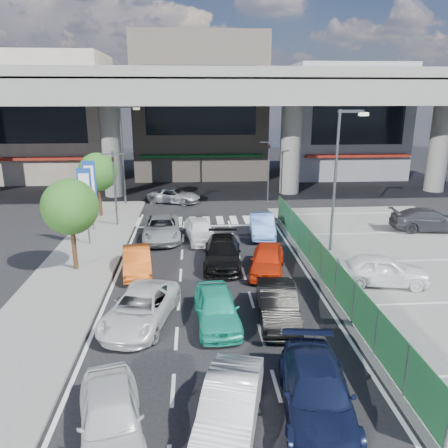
{
  "coord_description": "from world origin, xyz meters",
  "views": [
    {
      "loc": [
        -0.82,
        -17.49,
        8.66
      ],
      "look_at": [
        0.67,
        4.0,
        2.35
      ],
      "focal_mm": 35.0,
      "sensor_mm": 36.0,
      "label": 1
    }
  ],
  "objects": [
    {
      "name": "ground",
      "position": [
        0.0,
        0.0,
        0.0
      ],
      "size": [
        120.0,
        120.0,
        0.0
      ],
      "primitive_type": "plane",
      "color": "black",
      "rests_on": "ground"
    },
    {
      "name": "parking_lot",
      "position": [
        11.0,
        2.0,
        0.03
      ],
      "size": [
        12.0,
        28.0,
        0.06
      ],
      "primitive_type": "cube",
      "color": "#60605D",
      "rests_on": "ground"
    },
    {
      "name": "sidewalk_left",
      "position": [
        -7.0,
        4.0,
        0.06
      ],
      "size": [
        4.0,
        30.0,
        0.12
      ],
      "primitive_type": "cube",
      "color": "#60605D",
      "rests_on": "ground"
    },
    {
      "name": "fence_run",
      "position": [
        5.3,
        1.0,
        0.9
      ],
      "size": [
        0.16,
        22.0,
        1.8
      ],
      "primitive_type": null,
      "color": "#1E5930",
      "rests_on": "ground"
    },
    {
      "name": "expressway",
      "position": [
        0.0,
        22.0,
        8.76
      ],
      "size": [
        64.0,
        14.0,
        10.75
      ],
      "color": "slate",
      "rests_on": "ground"
    },
    {
      "name": "building_west",
      "position": [
        -16.0,
        31.97,
        6.49
      ],
      "size": [
        12.0,
        10.9,
        13.0
      ],
      "color": "gray",
      "rests_on": "ground"
    },
    {
      "name": "building_center",
      "position": [
        0.0,
        32.97,
        7.49
      ],
      "size": [
        14.0,
        10.9,
        15.0
      ],
      "color": "gray",
      "rests_on": "ground"
    },
    {
      "name": "building_east",
      "position": [
        16.0,
        31.97,
        5.99
      ],
      "size": [
        12.0,
        10.9,
        12.0
      ],
      "color": "gray",
      "rests_on": "ground"
    },
    {
      "name": "traffic_light_left",
      "position": [
        -6.2,
        12.0,
        3.94
      ],
      "size": [
        1.6,
        1.24,
        5.2
      ],
      "color": "#595B60",
      "rests_on": "ground"
    },
    {
      "name": "traffic_light_right",
      "position": [
        5.5,
        19.0,
        3.94
      ],
      "size": [
        1.6,
        1.24,
        5.2
      ],
      "color": "#595B60",
      "rests_on": "ground"
    },
    {
      "name": "street_lamp_right",
      "position": [
        7.17,
        6.0,
        4.77
      ],
      "size": [
        1.65,
        0.22,
        8.0
      ],
      "color": "#595B60",
      "rests_on": "ground"
    },
    {
      "name": "street_lamp_left",
      "position": [
        -6.33,
        18.0,
        4.77
      ],
      "size": [
        1.65,
        0.22,
        8.0
      ],
      "color": "#595B60",
      "rests_on": "ground"
    },
    {
      "name": "signboard_near",
      "position": [
        -7.2,
        7.99,
        3.06
      ],
      "size": [
        0.8,
        0.14,
        4.7
      ],
      "color": "#595B60",
      "rests_on": "ground"
    },
    {
      "name": "signboard_far",
      "position": [
        -7.6,
        10.99,
        3.06
      ],
      "size": [
        0.8,
        0.14,
        4.7
      ],
      "color": "#595B60",
      "rests_on": "ground"
    },
    {
      "name": "tree_near",
      "position": [
        -7.0,
        4.0,
        3.39
      ],
      "size": [
        2.8,
        2.8,
        4.8
      ],
      "color": "#382314",
      "rests_on": "ground"
    },
    {
      "name": "tree_far",
      "position": [
        -7.8,
        14.5,
        3.39
      ],
      "size": [
        2.8,
        2.8,
        4.8
      ],
      "color": "#382314",
      "rests_on": "ground"
    },
    {
      "name": "van_white_back_left",
      "position": [
        -3.1,
        -7.87,
        0.69
      ],
      "size": [
        2.49,
        4.31,
        1.38
      ],
      "primitive_type": "imported",
      "rotation": [
        0.0,
        0.0,
        0.22
      ],
      "color": "silver",
      "rests_on": "ground"
    },
    {
      "name": "hatch_white_back_mid",
      "position": [
        0.01,
        -7.69,
        0.68
      ],
      "size": [
        2.4,
        4.36,
        1.36
      ],
      "primitive_type": "imported",
      "rotation": [
        0.0,
        0.0,
        -0.24
      ],
      "color": "silver",
      "rests_on": "ground"
    },
    {
      "name": "minivan_navy_back",
      "position": [
        2.49,
        -7.27,
        0.69
      ],
      "size": [
        2.51,
        4.96,
        1.38
      ],
      "primitive_type": "imported",
      "rotation": [
        0.0,
        0.0,
        -0.12
      ],
      "color": "black",
      "rests_on": "ground"
    },
    {
      "name": "sedan_white_mid_left",
      "position": [
        -3.03,
        -1.76,
        0.66
      ],
      "size": [
        3.21,
        5.11,
        1.32
      ],
      "primitive_type": "imported",
      "rotation": [
        0.0,
        0.0,
        -0.23
      ],
      "color": "silver",
      "rests_on": "ground"
    },
    {
      "name": "taxi_teal_mid",
      "position": [
        -0.03,
        -1.99,
        0.69
      ],
      "size": [
        1.9,
        4.15,
        1.38
      ],
      "primitive_type": "imported",
      "rotation": [
        0.0,
        0.0,
        0.07
      ],
      "color": "#20AD8E",
      "rests_on": "ground"
    },
    {
      "name": "hatch_black_mid_right",
      "position": [
        2.4,
        -1.87,
        0.69
      ],
      "size": [
        1.77,
        4.29,
        1.38
      ],
      "primitive_type": "imported",
      "rotation": [
        0.0,
        0.0,
        -0.08
      ],
      "color": "black",
      "rests_on": "ground"
    },
    {
      "name": "taxi_orange_left",
      "position": [
        -3.81,
        3.52,
        0.64
      ],
      "size": [
        1.89,
        4.04,
        1.28
      ],
      "primitive_type": "imported",
      "rotation": [
        0.0,
        0.0,
        0.14
      ],
      "color": "#BB4B13",
      "rests_on": "ground"
    },
    {
      "name": "sedan_black_mid",
      "position": [
        0.6,
        4.27,
        0.69
      ],
      "size": [
        2.25,
        4.87,
        1.38
      ],
      "primitive_type": "imported",
      "rotation": [
        0.0,
        0.0,
        -0.07
      ],
      "color": "black",
      "rests_on": "ground"
    },
    {
      "name": "taxi_orange_right",
      "position": [
        2.81,
        3.04,
        0.69
      ],
      "size": [
        2.47,
        4.31,
        1.38
      ],
      "primitive_type": "imported",
      "rotation": [
        0.0,
        0.0,
        -0.22
      ],
      "color": "red",
      "rests_on": "ground"
    },
    {
      "name": "wagon_silver_front_left",
      "position": [
        -2.94,
        9.01,
        0.69
      ],
      "size": [
        2.62,
        5.11,
        1.38
      ],
      "primitive_type": "imported",
      "rotation": [
        0.0,
        0.0,
        0.07
      ],
      "color": "gray",
      "rests_on": "ground"
    },
    {
      "name": "sedan_white_front_mid",
      "position": [
        -0.51,
        8.4,
        0.69
      ],
      "size": [
        2.29,
        4.27,
        1.38
      ],
      "primitive_type": "imported",
      "rotation": [
        0.0,
        0.0,
        0.17
      ],
      "color": "white",
      "rests_on": "ground"
    },
    {
      "name": "kei_truck_front_right",
      "position": [
        3.49,
        9.25,
        0.69
      ],
      "size": [
        1.78,
        4.29,
        1.38
      ],
      "primitive_type": "imported",
      "rotation": [
        0.0,
        0.0,
        -0.08
      ],
      "color": "#618EE5",
      "rests_on": "ground"
    },
    {
      "name": "crossing_wagon_silver",
      "position": [
        -2.55,
        18.76,
        0.61
      ],
      "size": [
        4.85,
        3.4,
        1.23
      ],
      "primitive_type": "imported",
      "rotation": [
        0.0,
        0.0,
        1.23
      ],
      "color": "#97979E",
      "rests_on": "ground"
    },
    {
      "name": "parked_sedan_white",
      "position": [
        7.97,
        1.16,
        0.79
      ],
      "size": [
        4.53,
        2.48,
        1.46
      ],
      "primitive_type": "imported",
      "rotation": [
        0.0,
        0.0,
        1.39
      ],
      "color": "white",
      "rests_on": "parking_lot"
    },
    {
      "name": "parked_sedan_dgrey",
      "position": [
        14.73,
        9.36,
        0.79
      ],
      "size": [
        5.24,
        2.66,
        1.46
      ],
      "primitive_type": "imported",
      "rotation": [
        0.0,
        0.0,
        1.44
      ],
      "color": "#313137",
      "rests_on": "parking_lot"
    },
    {
      "name": "traffic_cone",
      "position": [
        5.74,
        6.31,
        0.37
      ],
      "size": [
        0.41,
        0.41,
        0.62
      ],
      "primitive_type": "cone",
      "rotation": [
        0.0,
        0.0,
        0.37
      ],
      "color": "red",
      "rests_on": "parking_lot"
    }
  ]
}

